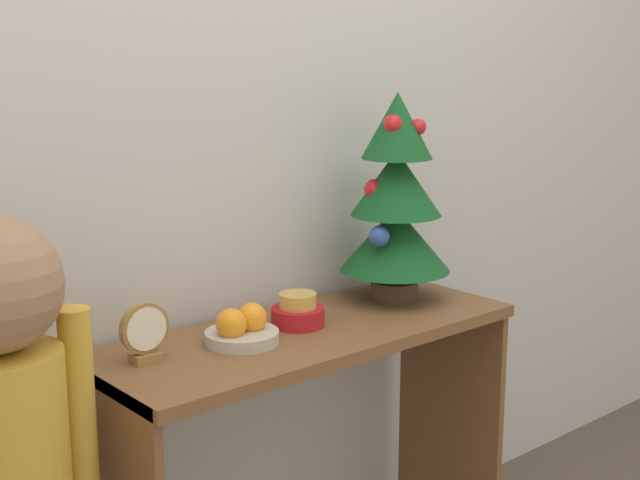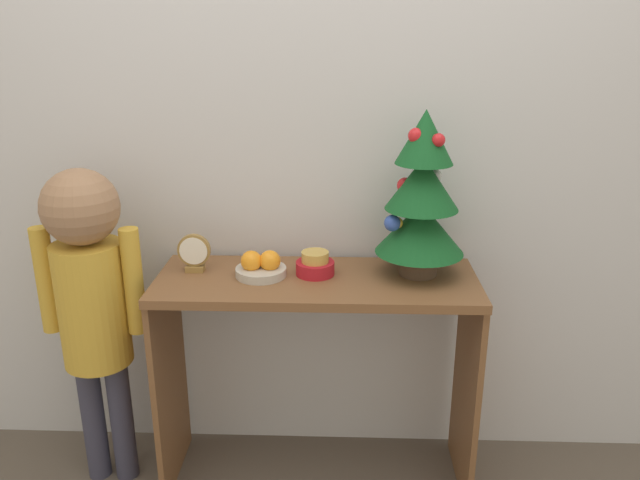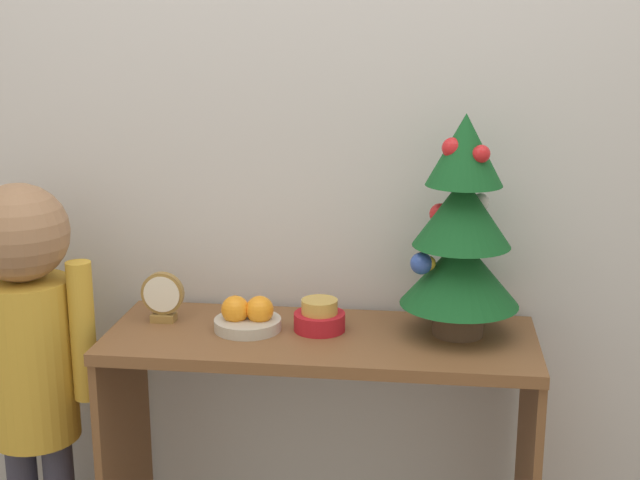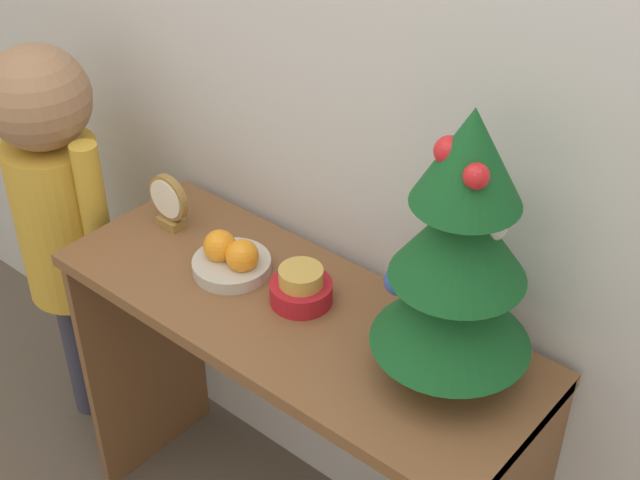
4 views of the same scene
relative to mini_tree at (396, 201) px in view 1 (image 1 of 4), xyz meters
The scene contains 7 objects.
back_wall 0.44m from the mini_tree, 149.17° to the left, with size 7.00×0.05×2.50m, color silver.
console_table 0.57m from the mini_tree, behind, with size 1.06×0.40×0.78m.
mini_tree is the anchor object (origin of this frame).
fruit_bowl 0.57m from the mini_tree, behind, with size 0.17×0.17×0.09m.
singing_bowl 0.41m from the mini_tree, behind, with size 0.13×0.13×0.08m.
desk_clock 0.78m from the mini_tree, behind, with size 0.11×0.04×0.13m.
child_figure 1.13m from the mini_tree, behind, with size 0.36×0.25×1.15m.
Camera 1 is at (-1.30, -1.36, 1.44)m, focal length 50.00 mm.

